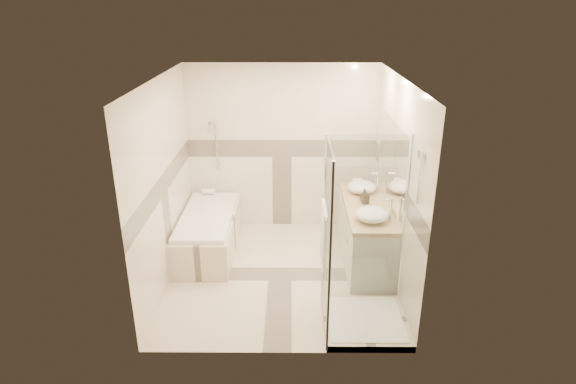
{
  "coord_description": "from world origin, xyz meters",
  "views": [
    {
      "loc": [
        0.13,
        -5.4,
        3.31
      ],
      "look_at": [
        0.1,
        0.25,
        1.05
      ],
      "focal_mm": 30.0,
      "sensor_mm": 36.0,
      "label": 1
    }
  ],
  "objects_px": {
    "vanity": "(365,234)",
    "amenity_bottle_b": "(365,195)",
    "shower_enclosure": "(355,281)",
    "bathtub": "(208,230)",
    "amenity_bottle_a": "(366,197)",
    "vessel_sink_near": "(361,187)",
    "vessel_sink_far": "(372,214)"
  },
  "relations": [
    {
      "from": "vanity",
      "to": "amenity_bottle_b",
      "type": "bearing_deg",
      "value": 97.68
    },
    {
      "from": "amenity_bottle_a",
      "to": "amenity_bottle_b",
      "type": "xyz_separation_m",
      "value": [
        0.0,
        0.09,
        -0.0
      ]
    },
    {
      "from": "shower_enclosure",
      "to": "vessel_sink_far",
      "type": "height_order",
      "value": "shower_enclosure"
    },
    {
      "from": "bathtub",
      "to": "shower_enclosure",
      "type": "distance_m",
      "value": 2.47
    },
    {
      "from": "vanity",
      "to": "shower_enclosure",
      "type": "relative_size",
      "value": 0.79
    },
    {
      "from": "bathtub",
      "to": "vanity",
      "type": "relative_size",
      "value": 1.05
    },
    {
      "from": "amenity_bottle_a",
      "to": "vessel_sink_far",
      "type": "bearing_deg",
      "value": -90.0
    },
    {
      "from": "amenity_bottle_a",
      "to": "bathtub",
      "type": "bearing_deg",
      "value": 172.12
    },
    {
      "from": "vessel_sink_far",
      "to": "amenity_bottle_a",
      "type": "height_order",
      "value": "amenity_bottle_a"
    },
    {
      "from": "amenity_bottle_a",
      "to": "amenity_bottle_b",
      "type": "height_order",
      "value": "amenity_bottle_a"
    },
    {
      "from": "shower_enclosure",
      "to": "vessel_sink_near",
      "type": "bearing_deg",
      "value": 80.98
    },
    {
      "from": "vessel_sink_far",
      "to": "amenity_bottle_a",
      "type": "bearing_deg",
      "value": 90.0
    },
    {
      "from": "vanity",
      "to": "amenity_bottle_b",
      "type": "relative_size",
      "value": 9.75
    },
    {
      "from": "vanity",
      "to": "amenity_bottle_b",
      "type": "xyz_separation_m",
      "value": [
        -0.02,
        0.15,
        0.51
      ]
    },
    {
      "from": "vessel_sink_near",
      "to": "bathtub",
      "type": "bearing_deg",
      "value": -177.39
    },
    {
      "from": "bathtub",
      "to": "shower_enclosure",
      "type": "bearing_deg",
      "value": -41.1
    },
    {
      "from": "shower_enclosure",
      "to": "bathtub",
      "type": "bearing_deg",
      "value": 138.9
    },
    {
      "from": "vessel_sink_near",
      "to": "shower_enclosure",
      "type": "bearing_deg",
      "value": -99.02
    },
    {
      "from": "bathtub",
      "to": "amenity_bottle_a",
      "type": "bearing_deg",
      "value": -7.88
    },
    {
      "from": "amenity_bottle_a",
      "to": "vessel_sink_near",
      "type": "bearing_deg",
      "value": 90.0
    },
    {
      "from": "vessel_sink_near",
      "to": "amenity_bottle_b",
      "type": "height_order",
      "value": "amenity_bottle_b"
    },
    {
      "from": "vessel_sink_near",
      "to": "vessel_sink_far",
      "type": "xyz_separation_m",
      "value": [
        0.0,
        -0.92,
        0.0
      ]
    },
    {
      "from": "vanity",
      "to": "vessel_sink_near",
      "type": "bearing_deg",
      "value": 92.56
    },
    {
      "from": "vanity",
      "to": "amenity_bottle_a",
      "type": "distance_m",
      "value": 0.52
    },
    {
      "from": "vanity",
      "to": "vessel_sink_far",
      "type": "bearing_deg",
      "value": -92.44
    },
    {
      "from": "vessel_sink_far",
      "to": "amenity_bottle_a",
      "type": "distance_m",
      "value": 0.52
    },
    {
      "from": "shower_enclosure",
      "to": "amenity_bottle_b",
      "type": "relative_size",
      "value": 12.28
    },
    {
      "from": "bathtub",
      "to": "vessel_sink_far",
      "type": "height_order",
      "value": "vessel_sink_far"
    },
    {
      "from": "shower_enclosure",
      "to": "amenity_bottle_a",
      "type": "distance_m",
      "value": 1.42
    },
    {
      "from": "vanity",
      "to": "shower_enclosure",
      "type": "xyz_separation_m",
      "value": [
        -0.29,
        -1.27,
        0.08
      ]
    },
    {
      "from": "bathtub",
      "to": "amenity_bottle_b",
      "type": "relative_size",
      "value": 10.23
    },
    {
      "from": "vessel_sink_far",
      "to": "amenity_bottle_b",
      "type": "xyz_separation_m",
      "value": [
        0.0,
        0.62,
        0.0
      ]
    }
  ]
}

